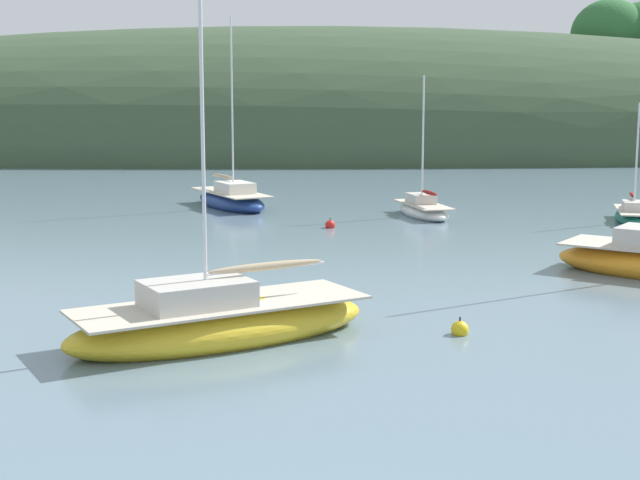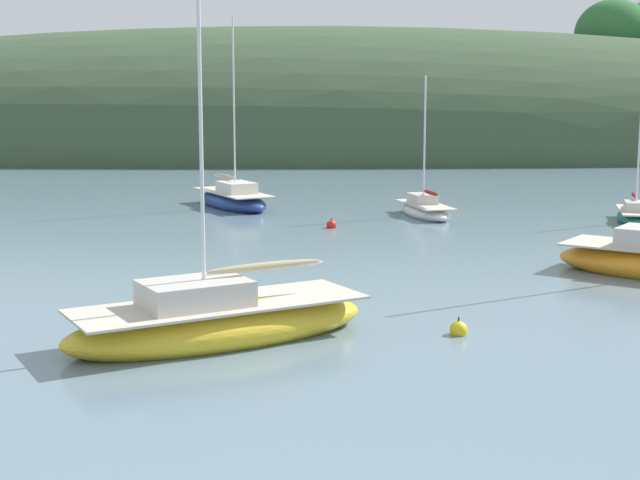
{
  "view_description": "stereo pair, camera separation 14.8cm",
  "coord_description": "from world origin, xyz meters",
  "px_view_note": "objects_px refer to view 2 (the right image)",
  "views": [
    {
      "loc": [
        -0.64,
        -9.04,
        5.85
      ],
      "look_at": [
        0.0,
        20.0,
        1.2
      ],
      "focal_mm": 51.69,
      "sensor_mm": 36.0,
      "label": 1
    },
    {
      "loc": [
        -0.49,
        -9.04,
        5.85
      ],
      "look_at": [
        0.0,
        20.0,
        1.2
      ],
      "focal_mm": 51.69,
      "sensor_mm": 36.0,
      "label": 2
    }
  ],
  "objects_px": {
    "mooring_buoy_channel": "(331,225)",
    "sailboat_grey_yawl": "(233,199)",
    "sailboat_cream_ketch": "(218,322)",
    "mooring_buoy_outer": "(458,330)",
    "sailboat_red_portside": "(425,210)",
    "sailboat_yellow_far": "(635,215)"
  },
  "relations": [
    {
      "from": "sailboat_grey_yawl",
      "to": "sailboat_yellow_far",
      "type": "height_order",
      "value": "sailboat_grey_yawl"
    },
    {
      "from": "sailboat_yellow_far",
      "to": "mooring_buoy_outer",
      "type": "xyz_separation_m",
      "value": [
        -11.4,
        -19.75,
        -0.19
      ]
    },
    {
      "from": "mooring_buoy_channel",
      "to": "mooring_buoy_outer",
      "type": "relative_size",
      "value": 1.0
    },
    {
      "from": "sailboat_grey_yawl",
      "to": "sailboat_red_portside",
      "type": "xyz_separation_m",
      "value": [
        9.45,
        -3.68,
        -0.08
      ]
    },
    {
      "from": "sailboat_cream_ketch",
      "to": "sailboat_red_portside",
      "type": "relative_size",
      "value": 1.3
    },
    {
      "from": "sailboat_grey_yawl",
      "to": "sailboat_yellow_far",
      "type": "bearing_deg",
      "value": -16.93
    },
    {
      "from": "sailboat_grey_yawl",
      "to": "sailboat_red_portside",
      "type": "relative_size",
      "value": 1.45
    },
    {
      "from": "sailboat_yellow_far",
      "to": "sailboat_grey_yawl",
      "type": "bearing_deg",
      "value": 163.07
    },
    {
      "from": "sailboat_cream_ketch",
      "to": "mooring_buoy_channel",
      "type": "height_order",
      "value": "sailboat_cream_ketch"
    },
    {
      "from": "sailboat_grey_yawl",
      "to": "mooring_buoy_outer",
      "type": "xyz_separation_m",
      "value": [
        7.45,
        -25.49,
        -0.29
      ]
    },
    {
      "from": "sailboat_yellow_far",
      "to": "mooring_buoy_outer",
      "type": "bearing_deg",
      "value": -120.0
    },
    {
      "from": "mooring_buoy_outer",
      "to": "mooring_buoy_channel",
      "type": "bearing_deg",
      "value": 98.13
    },
    {
      "from": "sailboat_cream_ketch",
      "to": "sailboat_red_portside",
      "type": "height_order",
      "value": "sailboat_cream_ketch"
    },
    {
      "from": "sailboat_red_portside",
      "to": "mooring_buoy_channel",
      "type": "xyz_separation_m",
      "value": [
        -4.59,
        -3.7,
        -0.21
      ]
    },
    {
      "from": "sailboat_red_portside",
      "to": "mooring_buoy_channel",
      "type": "bearing_deg",
      "value": -141.11
    },
    {
      "from": "sailboat_grey_yawl",
      "to": "sailboat_red_portside",
      "type": "height_order",
      "value": "sailboat_grey_yawl"
    },
    {
      "from": "mooring_buoy_channel",
      "to": "sailboat_yellow_far",
      "type": "bearing_deg",
      "value": 6.71
    },
    {
      "from": "sailboat_cream_ketch",
      "to": "sailboat_yellow_far",
      "type": "bearing_deg",
      "value": 49.47
    },
    {
      "from": "sailboat_grey_yawl",
      "to": "sailboat_cream_ketch",
      "type": "height_order",
      "value": "sailboat_grey_yawl"
    },
    {
      "from": "mooring_buoy_channel",
      "to": "sailboat_grey_yawl",
      "type": "bearing_deg",
      "value": 123.35
    },
    {
      "from": "mooring_buoy_channel",
      "to": "sailboat_cream_ketch",
      "type": "bearing_deg",
      "value": -99.96
    },
    {
      "from": "sailboat_red_portside",
      "to": "mooring_buoy_channel",
      "type": "height_order",
      "value": "sailboat_red_portside"
    }
  ]
}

